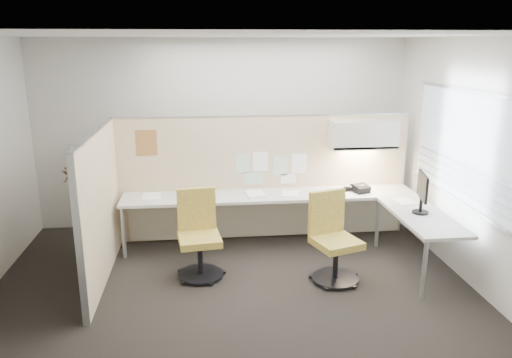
{
  "coord_description": "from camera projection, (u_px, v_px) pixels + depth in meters",
  "views": [
    {
      "loc": [
        -0.31,
        -5.16,
        2.73
      ],
      "look_at": [
        0.35,
        0.8,
        1.08
      ],
      "focal_mm": 35.0,
      "sensor_mm": 36.0,
      "label": 1
    }
  ],
  "objects": [
    {
      "name": "stapler",
      "position": [
        347.0,
        190.0,
        6.92
      ],
      "size": [
        0.15,
        0.09,
        0.05
      ],
      "primitive_type": "cube",
      "rotation": [
        0.0,
        0.0,
        0.36
      ],
      "color": "black",
      "rests_on": "desk"
    },
    {
      "name": "partition_back",
      "position": [
        264.0,
        178.0,
        7.07
      ],
      "size": [
        4.1,
        0.06,
        1.75
      ],
      "primitive_type": "cube",
      "color": "beige",
      "rests_on": "floor"
    },
    {
      "name": "task_light_strip",
      "position": [
        362.0,
        149.0,
        6.9
      ],
      "size": [
        0.6,
        0.06,
        0.02
      ],
      "primitive_type": "cube",
      "color": "#FFEABF",
      "rests_on": "overhead_bin"
    },
    {
      "name": "pinned_papers",
      "position": [
        270.0,
        167.0,
        7.0
      ],
      "size": [
        1.01,
        0.0,
        0.47
      ],
      "color": "#8CBF8C",
      "rests_on": "partition_back"
    },
    {
      "name": "window_pane",
      "position": [
        474.0,
        151.0,
        5.59
      ],
      "size": [
        0.01,
        2.8,
        1.3
      ],
      "primitive_type": "cube",
      "color": "#A1ABBB",
      "rests_on": "wall_right"
    },
    {
      "name": "paper_stack_2",
      "position": [
        255.0,
        194.0,
        6.74
      ],
      "size": [
        0.27,
        0.33,
        0.03
      ],
      "primitive_type": "cube",
      "rotation": [
        0.0,
        0.0,
        0.15
      ],
      "color": "white",
      "rests_on": "desk"
    },
    {
      "name": "paper_stack_0",
      "position": [
        151.0,
        197.0,
        6.64
      ],
      "size": [
        0.24,
        0.31,
        0.03
      ],
      "primitive_type": "cube",
      "rotation": [
        0.0,
        0.0,
        -0.03
      ],
      "color": "white",
      "rests_on": "desk"
    },
    {
      "name": "coat_hook",
      "position": [
        71.0,
        182.0,
        4.86
      ],
      "size": [
        0.18,
        0.45,
        1.36
      ],
      "color": "silver",
      "rests_on": "partition_left"
    },
    {
      "name": "wall_back",
      "position": [
        222.0,
        134.0,
        7.49
      ],
      "size": [
        5.5,
        0.02,
        2.8
      ],
      "primitive_type": "cube",
      "color": "beige",
      "rests_on": "ground"
    },
    {
      "name": "ceiling",
      "position": [
        230.0,
        34.0,
        4.96
      ],
      "size": [
        5.5,
        4.5,
        0.01
      ],
      "primitive_type": "cube",
      "color": "white",
      "rests_on": "wall_back"
    },
    {
      "name": "paper_stack_1",
      "position": [
        201.0,
        196.0,
        6.68
      ],
      "size": [
        0.28,
        0.34,
        0.02
      ],
      "primitive_type": "cube",
      "rotation": [
        0.0,
        0.0,
        -0.19
      ],
      "color": "white",
      "rests_on": "desk"
    },
    {
      "name": "wall_front",
      "position": [
        254.0,
        258.0,
        3.18
      ],
      "size": [
        5.5,
        0.02,
        2.8
      ],
      "primitive_type": "cube",
      "color": "beige",
      "rests_on": "ground"
    },
    {
      "name": "overhead_bin",
      "position": [
        363.0,
        134.0,
        6.84
      ],
      "size": [
        0.9,
        0.36,
        0.38
      ],
      "primitive_type": "cube",
      "color": "beige",
      "rests_on": "partition_back"
    },
    {
      "name": "paper_stack_5",
      "position": [
        404.0,
        202.0,
        6.45
      ],
      "size": [
        0.29,
        0.35,
        0.02
      ],
      "primitive_type": "cube",
      "rotation": [
        0.0,
        0.0,
        0.24
      ],
      "color": "white",
      "rests_on": "desk"
    },
    {
      "name": "paper_stack_3",
      "position": [
        290.0,
        194.0,
        6.8
      ],
      "size": [
        0.29,
        0.34,
        0.01
      ],
      "primitive_type": "cube",
      "rotation": [
        0.0,
        0.0,
        -0.21
      ],
      "color": "white",
      "rests_on": "desk"
    },
    {
      "name": "desk",
      "position": [
        296.0,
        206.0,
        6.72
      ],
      "size": [
        4.0,
        2.07,
        0.73
      ],
      "color": "beige",
      "rests_on": "floor"
    },
    {
      "name": "paper_stack_4",
      "position": [
        335.0,
        193.0,
        6.8
      ],
      "size": [
        0.24,
        0.3,
        0.02
      ],
      "primitive_type": "cube",
      "rotation": [
        0.0,
        0.0,
        0.02
      ],
      "color": "white",
      "rests_on": "desk"
    },
    {
      "name": "monitor",
      "position": [
        422.0,
        191.0,
        5.96
      ],
      "size": [
        0.2,
        0.46,
        0.49
      ],
      "rotation": [
        0.0,
        0.0,
        1.35
      ],
      "color": "black",
      "rests_on": "desk"
    },
    {
      "name": "partition_left",
      "position": [
        101.0,
        207.0,
        5.79
      ],
      "size": [
        0.06,
        2.2,
        1.75
      ],
      "primitive_type": "cube",
      "color": "beige",
      "rests_on": "floor"
    },
    {
      "name": "tape_dispenser",
      "position": [
        347.0,
        189.0,
        6.93
      ],
      "size": [
        0.11,
        0.07,
        0.06
      ],
      "primitive_type": "cube",
      "rotation": [
        0.0,
        0.0,
        -0.12
      ],
      "color": "black",
      "rests_on": "desk"
    },
    {
      "name": "poster",
      "position": [
        146.0,
        143.0,
        6.72
      ],
      "size": [
        0.28,
        0.0,
        0.35
      ],
      "primitive_type": "cube",
      "color": "orange",
      "rests_on": "partition_back"
    },
    {
      "name": "chair_left",
      "position": [
        199.0,
        237.0,
        5.96
      ],
      "size": [
        0.55,
        0.56,
        1.03
      ],
      "rotation": [
        0.0,
        0.0,
        0.12
      ],
      "color": "black",
      "rests_on": "floor"
    },
    {
      "name": "wall_right",
      "position": [
        474.0,
        164.0,
        5.63
      ],
      "size": [
        0.02,
        4.5,
        2.8
      ],
      "primitive_type": "cube",
      "color": "beige",
      "rests_on": "ground"
    },
    {
      "name": "floor",
      "position": [
        233.0,
        290.0,
        5.71
      ],
      "size": [
        5.5,
        4.5,
        0.01
      ],
      "primitive_type": "cube",
      "color": "black",
      "rests_on": "ground"
    },
    {
      "name": "phone",
      "position": [
        361.0,
        189.0,
        6.87
      ],
      "size": [
        0.26,
        0.25,
        0.12
      ],
      "rotation": [
        0.0,
        0.0,
        0.32
      ],
      "color": "black",
      "rests_on": "desk"
    },
    {
      "name": "chair_right",
      "position": [
        333.0,
        240.0,
        5.85
      ],
      "size": [
        0.61,
        0.63,
        1.04
      ],
      "rotation": [
        0.0,
        0.0,
        0.32
      ],
      "color": "black",
      "rests_on": "floor"
    }
  ]
}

